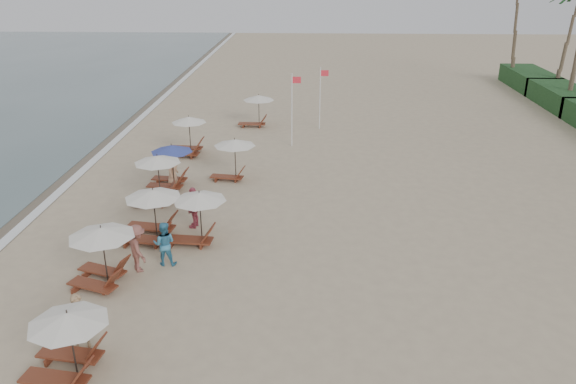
{
  "coord_description": "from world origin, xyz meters",
  "views": [
    {
      "loc": [
        1.6,
        -16.38,
        10.91
      ],
      "look_at": [
        0.65,
        7.1,
        1.3
      ],
      "focal_mm": 35.12,
      "sensor_mm": 36.0,
      "label": 1
    }
  ],
  "objects_px": {
    "inland_station_1": "(232,153)",
    "beachgoer_far_a": "(194,207)",
    "beachgoer_mid_b": "(137,248)",
    "flag_pole_near": "(292,107)",
    "beachgoer_mid_a": "(164,244)",
    "inland_station_2": "(256,107)",
    "beachgoer_far_b": "(172,169)",
    "lounger_station_2": "(149,215)",
    "lounger_station_0": "(64,343)",
    "lounger_station_3": "(155,178)",
    "beachgoer_near": "(80,321)",
    "lounger_station_4": "(169,166)",
    "inland_station_0": "(194,215)",
    "lounger_station_5": "(186,138)",
    "lounger_station_1": "(99,253)"
  },
  "relations": [
    {
      "from": "lounger_station_2",
      "to": "lounger_station_3",
      "type": "xyz_separation_m",
      "value": [
        -0.77,
        3.97,
        0.15
      ]
    },
    {
      "from": "inland_station_0",
      "to": "beachgoer_near",
      "type": "xyz_separation_m",
      "value": [
        -2.1,
        -6.94,
        -0.39
      ]
    },
    {
      "from": "inland_station_1",
      "to": "beachgoer_far_a",
      "type": "relative_size",
      "value": 1.35
    },
    {
      "from": "beachgoer_mid_a",
      "to": "beachgoer_mid_b",
      "type": "xyz_separation_m",
      "value": [
        -0.89,
        -0.52,
        0.06
      ]
    },
    {
      "from": "lounger_station_3",
      "to": "beachgoer_mid_a",
      "type": "distance_m",
      "value": 6.4
    },
    {
      "from": "lounger_station_2",
      "to": "beachgoer_mid_b",
      "type": "xyz_separation_m",
      "value": [
        0.26,
        -2.64,
        -0.15
      ]
    },
    {
      "from": "lounger_station_1",
      "to": "lounger_station_3",
      "type": "distance_m",
      "value": 7.59
    },
    {
      "from": "beachgoer_near",
      "to": "lounger_station_5",
      "type": "bearing_deg",
      "value": 66.08
    },
    {
      "from": "inland_station_2",
      "to": "flag_pole_near",
      "type": "bearing_deg",
      "value": -58.74
    },
    {
      "from": "lounger_station_5",
      "to": "inland_station_1",
      "type": "height_order",
      "value": "lounger_station_5"
    },
    {
      "from": "inland_station_1",
      "to": "beachgoer_far_a",
      "type": "xyz_separation_m",
      "value": [
        -0.9,
        -5.93,
        -0.54
      ]
    },
    {
      "from": "inland_station_2",
      "to": "flag_pole_near",
      "type": "distance_m",
      "value": 5.42
    },
    {
      "from": "lounger_station_4",
      "to": "lounger_station_5",
      "type": "xyz_separation_m",
      "value": [
        -0.24,
        5.3,
        -0.06
      ]
    },
    {
      "from": "inland_station_0",
      "to": "lounger_station_3",
      "type": "bearing_deg",
      "value": 122.39
    },
    {
      "from": "beachgoer_mid_a",
      "to": "inland_station_0",
      "type": "bearing_deg",
      "value": -116.15
    },
    {
      "from": "beachgoer_mid_b",
      "to": "flag_pole_near",
      "type": "distance_m",
      "value": 16.92
    },
    {
      "from": "lounger_station_2",
      "to": "lounger_station_1",
      "type": "bearing_deg",
      "value": -102.65
    },
    {
      "from": "inland_station_2",
      "to": "beachgoer_far_b",
      "type": "xyz_separation_m",
      "value": [
        -3.3,
        -11.63,
        -0.5
      ]
    },
    {
      "from": "lounger_station_2",
      "to": "inland_station_0",
      "type": "relative_size",
      "value": 1.0
    },
    {
      "from": "inland_station_2",
      "to": "beachgoer_far_a",
      "type": "height_order",
      "value": "inland_station_2"
    },
    {
      "from": "beachgoer_far_a",
      "to": "beachgoer_far_b",
      "type": "height_order",
      "value": "beachgoer_far_a"
    },
    {
      "from": "beachgoer_near",
      "to": "flag_pole_near",
      "type": "distance_m",
      "value": 21.45
    },
    {
      "from": "beachgoer_mid_b",
      "to": "flag_pole_near",
      "type": "bearing_deg",
      "value": -54.23
    },
    {
      "from": "lounger_station_2",
      "to": "lounger_station_0",
      "type": "bearing_deg",
      "value": -90.6
    },
    {
      "from": "inland_station_1",
      "to": "lounger_station_5",
      "type": "bearing_deg",
      "value": 129.32
    },
    {
      "from": "lounger_station_1",
      "to": "beachgoer_near",
      "type": "xyz_separation_m",
      "value": [
        0.68,
        -3.65,
        -0.31
      ]
    },
    {
      "from": "lounger_station_4",
      "to": "beachgoer_near",
      "type": "distance_m",
      "value": 13.28
    },
    {
      "from": "inland_station_2",
      "to": "beachgoer_far_b",
      "type": "bearing_deg",
      "value": -105.86
    },
    {
      "from": "lounger_station_2",
      "to": "flag_pole_near",
      "type": "xyz_separation_m",
      "value": [
        5.57,
        13.34,
        1.46
      ]
    },
    {
      "from": "inland_station_1",
      "to": "beachgoer_mid_a",
      "type": "distance_m",
      "value": 9.42
    },
    {
      "from": "lounger_station_3",
      "to": "inland_station_2",
      "type": "distance_m",
      "value": 14.35
    },
    {
      "from": "beachgoer_mid_a",
      "to": "flag_pole_near",
      "type": "xyz_separation_m",
      "value": [
        4.41,
        15.46,
        1.67
      ]
    },
    {
      "from": "lounger_station_2",
      "to": "beachgoer_near",
      "type": "relative_size",
      "value": 1.51
    },
    {
      "from": "inland_station_2",
      "to": "lounger_station_3",
      "type": "bearing_deg",
      "value": -104.51
    },
    {
      "from": "lounger_station_4",
      "to": "inland_station_1",
      "type": "height_order",
      "value": "lounger_station_4"
    },
    {
      "from": "inland_station_1",
      "to": "beachgoer_near",
      "type": "distance_m",
      "value": 14.72
    },
    {
      "from": "beachgoer_far_b",
      "to": "lounger_station_3",
      "type": "bearing_deg",
      "value": -178.37
    },
    {
      "from": "lounger_station_3",
      "to": "beachgoer_near",
      "type": "distance_m",
      "value": 11.27
    },
    {
      "from": "beachgoer_far_b",
      "to": "inland_station_2",
      "type": "bearing_deg",
      "value": -6.87
    },
    {
      "from": "inland_station_1",
      "to": "lounger_station_1",
      "type": "bearing_deg",
      "value": -107.27
    },
    {
      "from": "inland_station_2",
      "to": "beachgoer_mid_a",
      "type": "height_order",
      "value": "inland_station_2"
    },
    {
      "from": "beachgoer_mid_a",
      "to": "inland_station_1",
      "type": "bearing_deg",
      "value": -100.2
    },
    {
      "from": "inland_station_1",
      "to": "beachgoer_mid_a",
      "type": "relative_size",
      "value": 1.43
    },
    {
      "from": "beachgoer_mid_b",
      "to": "beachgoer_far_b",
      "type": "height_order",
      "value": "beachgoer_mid_b"
    },
    {
      "from": "beachgoer_mid_b",
      "to": "beachgoer_far_a",
      "type": "bearing_deg",
      "value": -55.46
    },
    {
      "from": "beachgoer_far_a",
      "to": "beachgoer_near",
      "type": "bearing_deg",
      "value": -0.33
    },
    {
      "from": "lounger_station_4",
      "to": "inland_station_0",
      "type": "height_order",
      "value": "lounger_station_4"
    },
    {
      "from": "beachgoer_far_b",
      "to": "flag_pole_near",
      "type": "xyz_separation_m",
      "value": [
        6.05,
        7.11,
        1.68
      ]
    },
    {
      "from": "lounger_station_0",
      "to": "lounger_station_2",
      "type": "relative_size",
      "value": 0.92
    },
    {
      "from": "beachgoer_mid_b",
      "to": "beachgoer_far_b",
      "type": "relative_size",
      "value": 1.07
    }
  ]
}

